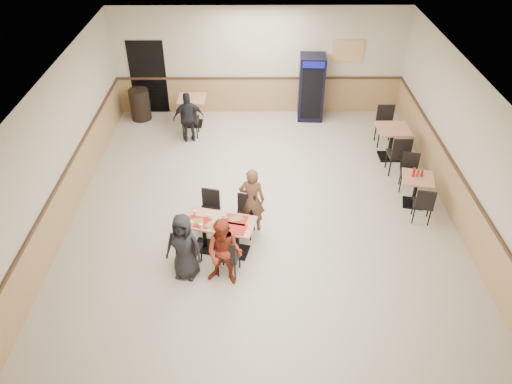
{
  "coord_description": "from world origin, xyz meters",
  "views": [
    {
      "loc": [
        -0.18,
        -8.2,
        6.55
      ],
      "look_at": [
        -0.13,
        -0.5,
        1.03
      ],
      "focal_mm": 35.0,
      "sensor_mm": 36.0,
      "label": 1
    }
  ],
  "objects_px": {
    "diner_man_opposite": "(252,200)",
    "pepsi_cooler": "(311,88)",
    "trash_bin": "(140,105)",
    "back_table": "(192,107)",
    "diner_woman_right": "(224,253)",
    "main_table": "(220,231)",
    "side_table_near": "(416,186)",
    "side_table_far": "(392,138)",
    "lone_diner": "(189,117)",
    "diner_woman_left": "(184,247)"
  },
  "relations": [
    {
      "from": "diner_man_opposite",
      "to": "pepsi_cooler",
      "type": "height_order",
      "value": "pepsi_cooler"
    },
    {
      "from": "trash_bin",
      "to": "pepsi_cooler",
      "type": "bearing_deg",
      "value": 0.52
    },
    {
      "from": "back_table",
      "to": "pepsi_cooler",
      "type": "bearing_deg",
      "value": 6.87
    },
    {
      "from": "diner_woman_right",
      "to": "trash_bin",
      "type": "xyz_separation_m",
      "value": [
        -2.65,
        6.37,
        -0.25
      ]
    },
    {
      "from": "main_table",
      "to": "side_table_near",
      "type": "bearing_deg",
      "value": 33.59
    },
    {
      "from": "side_table_far",
      "to": "pepsi_cooler",
      "type": "xyz_separation_m",
      "value": [
        -1.78,
        2.18,
        0.36
      ]
    },
    {
      "from": "side_table_far",
      "to": "pepsi_cooler",
      "type": "height_order",
      "value": "pepsi_cooler"
    },
    {
      "from": "main_table",
      "to": "side_table_near",
      "type": "relative_size",
      "value": 1.83
    },
    {
      "from": "side_table_far",
      "to": "side_table_near",
      "type": "bearing_deg",
      "value": -87.28
    },
    {
      "from": "main_table",
      "to": "lone_diner",
      "type": "bearing_deg",
      "value": 117.61
    },
    {
      "from": "diner_woman_left",
      "to": "trash_bin",
      "type": "distance_m",
      "value": 6.48
    },
    {
      "from": "side_table_far",
      "to": "back_table",
      "type": "height_order",
      "value": "side_table_far"
    },
    {
      "from": "pepsi_cooler",
      "to": "lone_diner",
      "type": "bearing_deg",
      "value": -155.22
    },
    {
      "from": "diner_man_opposite",
      "to": "trash_bin",
      "type": "distance_m",
      "value": 5.78
    },
    {
      "from": "diner_man_opposite",
      "to": "trash_bin",
      "type": "bearing_deg",
      "value": -49.33
    },
    {
      "from": "side_table_near",
      "to": "back_table",
      "type": "bearing_deg",
      "value": 144.01
    },
    {
      "from": "diner_man_opposite",
      "to": "lone_diner",
      "type": "relative_size",
      "value": 1.05
    },
    {
      "from": "main_table",
      "to": "side_table_far",
      "type": "distance_m",
      "value": 5.25
    },
    {
      "from": "diner_man_opposite",
      "to": "back_table",
      "type": "bearing_deg",
      "value": -62.28
    },
    {
      "from": "diner_woman_right",
      "to": "side_table_far",
      "type": "height_order",
      "value": "diner_woman_right"
    },
    {
      "from": "main_table",
      "to": "diner_woman_left",
      "type": "xyz_separation_m",
      "value": [
        -0.6,
        -0.66,
        0.21
      ]
    },
    {
      "from": "main_table",
      "to": "trash_bin",
      "type": "height_order",
      "value": "trash_bin"
    },
    {
      "from": "diner_man_opposite",
      "to": "pepsi_cooler",
      "type": "relative_size",
      "value": 0.78
    },
    {
      "from": "back_table",
      "to": "pepsi_cooler",
      "type": "xyz_separation_m",
      "value": [
        3.26,
        0.39,
        0.38
      ]
    },
    {
      "from": "lone_diner",
      "to": "side_table_near",
      "type": "xyz_separation_m",
      "value": [
        5.13,
        -2.82,
        -0.21
      ]
    },
    {
      "from": "main_table",
      "to": "lone_diner",
      "type": "xyz_separation_m",
      "value": [
        -1.03,
        4.27,
        0.21
      ]
    },
    {
      "from": "diner_woman_left",
      "to": "pepsi_cooler",
      "type": "distance_m",
      "value": 6.85
    },
    {
      "from": "main_table",
      "to": "diner_woman_right",
      "type": "height_order",
      "value": "diner_woman_right"
    },
    {
      "from": "lone_diner",
      "to": "pepsi_cooler",
      "type": "relative_size",
      "value": 0.74
    },
    {
      "from": "main_table",
      "to": "diner_man_opposite",
      "type": "height_order",
      "value": "diner_man_opposite"
    },
    {
      "from": "side_table_near",
      "to": "trash_bin",
      "type": "xyz_separation_m",
      "value": [
        -6.63,
        4.07,
        -0.03
      ]
    },
    {
      "from": "lone_diner",
      "to": "back_table",
      "type": "relative_size",
      "value": 1.69
    },
    {
      "from": "diner_woman_right",
      "to": "pepsi_cooler",
      "type": "relative_size",
      "value": 0.76
    },
    {
      "from": "main_table",
      "to": "diner_woman_right",
      "type": "relative_size",
      "value": 1.03
    },
    {
      "from": "main_table",
      "to": "trash_bin",
      "type": "bearing_deg",
      "value": 128.71
    },
    {
      "from": "diner_woman_right",
      "to": "pepsi_cooler",
      "type": "height_order",
      "value": "pepsi_cooler"
    },
    {
      "from": "diner_woman_right",
      "to": "side_table_far",
      "type": "bearing_deg",
      "value": 62.96
    },
    {
      "from": "side_table_far",
      "to": "main_table",
      "type": "bearing_deg",
      "value": -139.79
    },
    {
      "from": "diner_woman_left",
      "to": "side_table_far",
      "type": "relative_size",
      "value": 1.63
    },
    {
      "from": "main_table",
      "to": "pepsi_cooler",
      "type": "relative_size",
      "value": 0.78
    },
    {
      "from": "diner_woman_right",
      "to": "back_table",
      "type": "height_order",
      "value": "diner_woman_right"
    },
    {
      "from": "diner_woman_left",
      "to": "side_table_near",
      "type": "distance_m",
      "value": 5.16
    },
    {
      "from": "side_table_far",
      "to": "trash_bin",
      "type": "xyz_separation_m",
      "value": [
        -6.54,
        2.13,
        -0.11
      ]
    },
    {
      "from": "diner_man_opposite",
      "to": "pepsi_cooler",
      "type": "distance_m",
      "value": 5.17
    },
    {
      "from": "pepsi_cooler",
      "to": "side_table_near",
      "type": "bearing_deg",
      "value": -62.45
    },
    {
      "from": "pepsi_cooler",
      "to": "back_table",
      "type": "bearing_deg",
      "value": -169.99
    },
    {
      "from": "main_table",
      "to": "side_table_far",
      "type": "bearing_deg",
      "value": 54.32
    },
    {
      "from": "diner_man_opposite",
      "to": "side_table_far",
      "type": "relative_size",
      "value": 1.72
    },
    {
      "from": "diner_man_opposite",
      "to": "trash_bin",
      "type": "height_order",
      "value": "diner_man_opposite"
    },
    {
      "from": "diner_woman_right",
      "to": "side_table_near",
      "type": "xyz_separation_m",
      "value": [
        3.98,
        2.3,
        -0.22
      ]
    }
  ]
}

